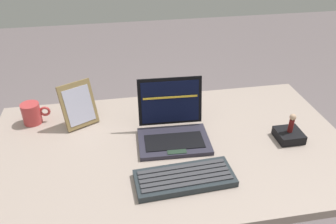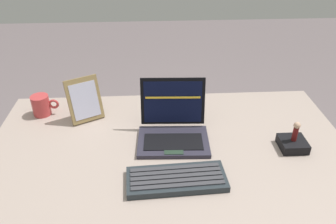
% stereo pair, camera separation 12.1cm
% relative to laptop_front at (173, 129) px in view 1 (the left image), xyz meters
% --- Properties ---
extents(desk, '(1.32, 0.77, 0.75)m').
position_rel_laptop_front_xyz_m(desk, '(-0.02, -0.04, -0.16)').
color(desk, '#A49186').
rests_on(desk, ground).
extents(laptop_front, '(0.27, 0.23, 0.21)m').
position_rel_laptop_front_xyz_m(laptop_front, '(0.00, 0.00, 0.00)').
color(laptop_front, '#2A2836').
rests_on(laptop_front, desk).
extents(external_keyboard, '(0.32, 0.14, 0.03)m').
position_rel_laptop_front_xyz_m(external_keyboard, '(-0.01, -0.23, -0.03)').
color(external_keyboard, '#242B30').
rests_on(external_keyboard, desk).
extents(photo_frame, '(0.15, 0.12, 0.18)m').
position_rel_laptop_front_xyz_m(photo_frame, '(-0.34, 0.16, 0.05)').
color(photo_frame, olive).
rests_on(photo_frame, desk).
extents(figurine_stand, '(0.09, 0.09, 0.03)m').
position_rel_laptop_front_xyz_m(figurine_stand, '(0.43, -0.08, -0.03)').
color(figurine_stand, black).
rests_on(figurine_stand, desk).
extents(figurine, '(0.02, 0.02, 0.08)m').
position_rel_laptop_front_xyz_m(figurine, '(0.43, -0.08, 0.03)').
color(figurine, maroon).
rests_on(figurine, figurine_stand).
extents(coffee_mug, '(0.11, 0.07, 0.09)m').
position_rel_laptop_front_xyz_m(coffee_mug, '(-0.53, 0.20, -0.00)').
color(coffee_mug, '#BC3A3C').
rests_on(coffee_mug, desk).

